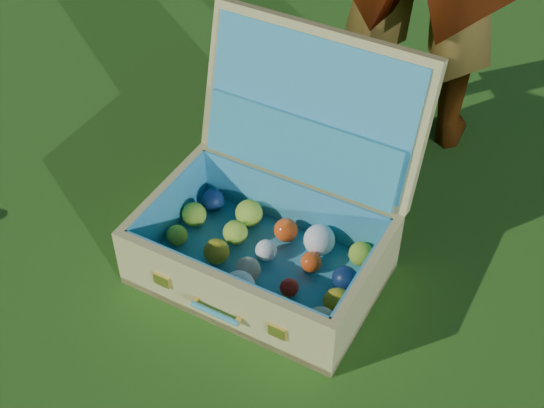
{
  "coord_description": "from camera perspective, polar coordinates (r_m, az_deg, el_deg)",
  "views": [
    {
      "loc": [
        0.66,
        -1.23,
        1.5
      ],
      "look_at": [
        0.14,
        0.06,
        0.18
      ],
      "focal_mm": 50.0,
      "sensor_mm": 36.0,
      "label": 1
    }
  ],
  "objects": [
    {
      "name": "ground",
      "position": [
        2.05,
        -4.3,
        -3.81
      ],
      "size": [
        60.0,
        60.0,
        0.0
      ],
      "primitive_type": "plane",
      "color": "#215114",
      "rests_on": "ground"
    },
    {
      "name": "suitcase",
      "position": [
        1.93,
        0.52,
        -0.4
      ],
      "size": [
        0.67,
        0.62,
        0.57
      ],
      "rotation": [
        0.0,
        0.0,
        -0.13
      ],
      "color": "tan",
      "rests_on": "ground"
    }
  ]
}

